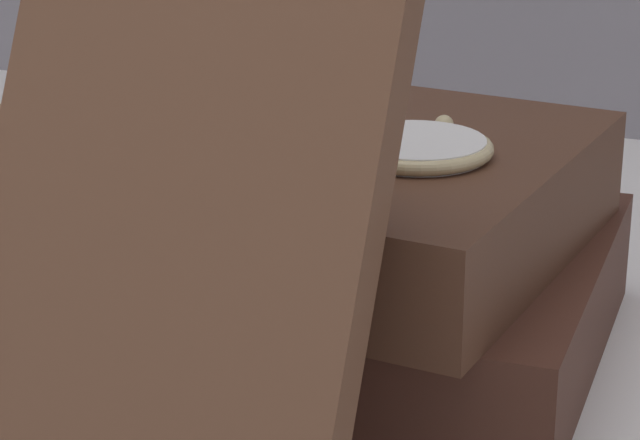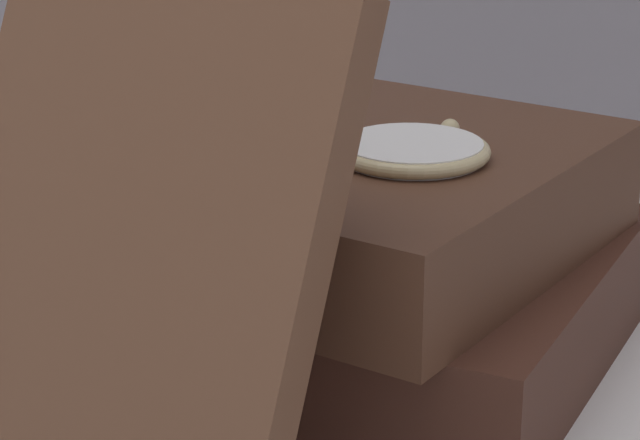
% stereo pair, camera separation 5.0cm
% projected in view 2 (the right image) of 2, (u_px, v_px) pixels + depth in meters
% --- Properties ---
extents(ground_plane, '(3.00, 3.00, 0.00)m').
position_uv_depth(ground_plane, '(288.00, 350.00, 0.50)').
color(ground_plane, silver).
extents(book_flat_bottom, '(0.20, 0.18, 0.04)m').
position_uv_depth(book_flat_bottom, '(332.00, 288.00, 0.50)').
color(book_flat_bottom, '#422319').
rests_on(book_flat_bottom, ground_plane).
extents(book_flat_top, '(0.19, 0.18, 0.04)m').
position_uv_depth(book_flat_top, '(305.00, 184.00, 0.49)').
color(book_flat_top, '#4C2D1E').
rests_on(book_flat_top, book_flat_bottom).
extents(book_leaning_front, '(0.12, 0.09, 0.16)m').
position_uv_depth(book_leaning_front, '(127.00, 277.00, 0.38)').
color(book_leaning_front, brown).
rests_on(book_leaning_front, ground_plane).
extents(pocket_watch, '(0.05, 0.06, 0.01)m').
position_uv_depth(pocket_watch, '(419.00, 147.00, 0.45)').
color(pocket_watch, white).
rests_on(pocket_watch, book_flat_top).
extents(reading_glasses, '(0.10, 0.07, 0.00)m').
position_uv_depth(reading_glasses, '(339.00, 174.00, 0.70)').
color(reading_glasses, black).
rests_on(reading_glasses, ground_plane).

